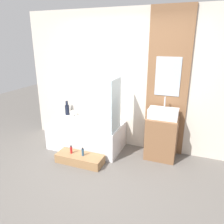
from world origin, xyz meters
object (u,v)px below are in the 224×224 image
bathtub (87,135)px  vase_tall_dark (67,109)px  vase_round_light (73,113)px  bottle_soap_primary (71,150)px  sink (163,113)px  wooden_step_bench (80,159)px  bottle_soap_secondary (83,152)px

bathtub → vase_tall_dark: 0.77m
bathtub → vase_tall_dark: vase_tall_dark is taller
vase_round_light → bottle_soap_primary: vase_round_light is taller
vase_tall_dark → bottle_soap_primary: vase_tall_dark is taller
sink → vase_tall_dark: size_ratio=1.66×
sink → vase_round_light: sink is taller
wooden_step_bench → bathtub: bearing=105.7°
vase_tall_dark → vase_round_light: (0.16, -0.02, -0.06)m
sink → vase_tall_dark: 2.06m
bathtub → bottle_soap_primary: (-0.00, -0.58, -0.04)m
vase_round_light → bottle_soap_secondary: (0.67, -0.85, -0.36)m
wooden_step_bench → bottle_soap_primary: size_ratio=5.66×
vase_round_light → sink: bearing=-3.9°
bathtub → bottle_soap_secondary: size_ratio=9.64×
wooden_step_bench → vase_round_light: vase_round_light is taller
sink → bottle_soap_secondary: 1.54m
vase_tall_dark → bottle_soap_secondary: bearing=-46.3°
vase_round_light → bottle_soap_secondary: 1.14m
wooden_step_bench → bottle_soap_primary: (-0.17, 0.00, 0.14)m
bathtub → bottle_soap_secondary: bathtub is taller
bottle_soap_secondary → sink: bearing=30.7°
sink → wooden_step_bench: bearing=-150.6°
sink → bottle_soap_primary: size_ratio=3.42×
vase_tall_dark → vase_round_light: size_ratio=2.37×
vase_round_light → bottle_soap_primary: size_ratio=0.87×
wooden_step_bench → bottle_soap_primary: bottle_soap_primary is taller
bottle_soap_secondary → vase_round_light: bearing=128.4°
wooden_step_bench → sink: 1.65m
vase_tall_dark → bottle_soap_primary: bearing=-55.3°
bathtub → sink: bearing=5.6°
bathtub → vase_round_light: (-0.45, 0.27, 0.32)m
bottle_soap_primary → bottle_soap_secondary: bottle_soap_primary is taller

